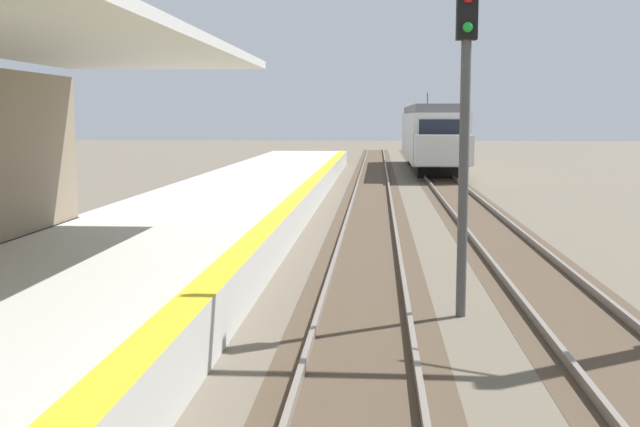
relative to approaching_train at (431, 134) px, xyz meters
The scene contains 5 objects.
station_platform 35.38m from the approaching_train, 102.76° to the right, with size 5.00×80.00×0.91m.
track_pair_nearest_platform 30.73m from the approaching_train, 96.38° to the right, with size 2.34×120.00×0.16m.
track_pair_middle 30.54m from the approaching_train, 90.01° to the right, with size 2.34×120.00×0.16m.
approaching_train is the anchor object (origin of this frame).
rail_signal_post 35.95m from the approaching_train, 92.93° to the right, with size 0.32×0.34×5.20m.
Camera 1 is at (2.10, 1.81, 3.21)m, focal length 44.81 mm.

